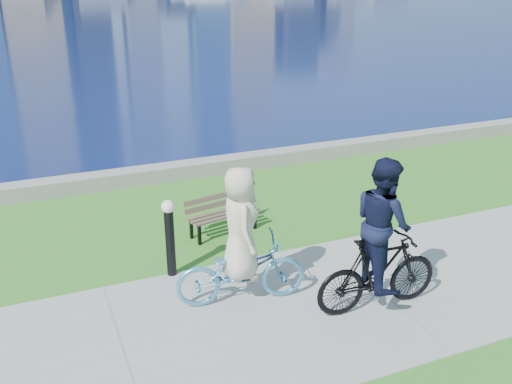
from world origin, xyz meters
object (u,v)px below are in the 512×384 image
bollard_lamp (170,233)px  cyclist_woman (241,254)px  park_bench (221,211)px  cyclist_man (380,249)px

bollard_lamp → cyclist_woman: cyclist_woman is taller
park_bench → cyclist_man: cyclist_man is taller
bollard_lamp → cyclist_man: bearing=-40.1°
park_bench → bollard_lamp: bollard_lamp is taller
cyclist_woman → cyclist_man: (1.77, -0.96, 0.19)m
cyclist_woman → bollard_lamp: bearing=42.7°
cyclist_woman → cyclist_man: cyclist_man is taller
park_bench → bollard_lamp: (-1.31, -1.23, 0.33)m
bollard_lamp → cyclist_woman: (0.76, -1.18, 0.05)m
bollard_lamp → cyclist_woman: bearing=-57.0°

